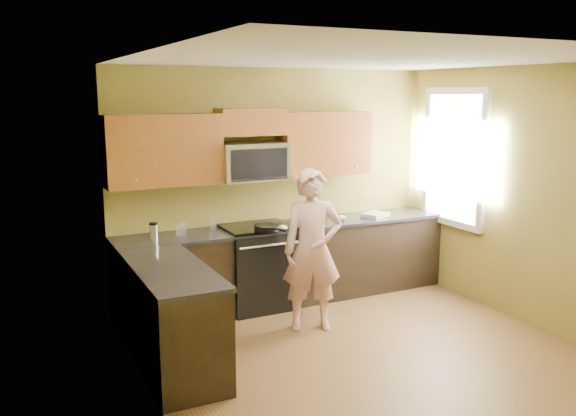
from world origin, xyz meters
TOP-DOWN VIEW (x-y plane):
  - floor at (0.00, 0.00)m, footprint 4.00×4.00m
  - ceiling at (0.00, 0.00)m, footprint 4.00×4.00m
  - wall_back at (0.00, 2.00)m, footprint 4.00×0.00m
  - wall_front at (0.00, -2.00)m, footprint 4.00×0.00m
  - wall_left at (-2.00, 0.00)m, footprint 0.00×4.00m
  - wall_right at (2.00, 0.00)m, footprint 0.00×4.00m
  - cabinet_back_run at (0.00, 1.70)m, footprint 4.00×0.60m
  - cabinet_left_run at (-1.70, 0.60)m, footprint 0.60×1.60m
  - countertop_back at (0.00, 1.69)m, footprint 4.00×0.62m
  - countertop_left at (-1.69, 0.60)m, footprint 0.62×1.60m
  - stove at (-0.40, 1.68)m, footprint 0.76×0.65m
  - microwave at (-0.40, 1.80)m, footprint 0.76×0.40m
  - upper_cab_left at (-1.39, 1.83)m, footprint 1.22×0.33m
  - upper_cab_right at (0.54, 1.83)m, footprint 1.12×0.33m
  - upper_cab_over_mw at (-0.40, 1.83)m, footprint 0.76×0.33m
  - window at (1.98, 1.20)m, footprint 0.06×1.06m
  - woman at (-0.15, 0.84)m, footprint 0.71×0.58m
  - frying_pan at (-0.40, 1.42)m, footprint 0.43×0.55m
  - butter_tub at (0.41, 1.72)m, footprint 0.15×0.15m
  - toast_slice at (0.21, 1.49)m, footprint 0.11×0.11m
  - napkin_a at (-0.19, 1.45)m, footprint 0.12×0.13m
  - napkin_b at (0.66, 1.62)m, footprint 0.13×0.14m
  - dish_towel at (1.15, 1.62)m, footprint 0.37×0.33m
  - travel_mug at (-1.58, 1.63)m, footprint 0.09×0.09m
  - glass_a at (-1.28, 1.71)m, footprint 0.08×0.08m
  - glass_b at (-1.21, 1.83)m, footprint 0.08×0.08m
  - glass_c at (-0.87, 1.84)m, footprint 0.08×0.08m

SIDE VIEW (x-z plane):
  - floor at x=0.00m, z-range 0.00..0.00m
  - cabinet_back_run at x=0.00m, z-range 0.00..0.88m
  - cabinet_left_run at x=-1.70m, z-range 0.00..0.88m
  - stove at x=-0.40m, z-range 0.00..0.95m
  - woman at x=-0.15m, z-range 0.00..1.67m
  - countertop_back at x=0.00m, z-range 0.88..0.92m
  - countertop_left at x=-1.69m, z-range 0.88..0.92m
  - butter_tub at x=0.41m, z-range 0.87..0.97m
  - travel_mug at x=-1.58m, z-range 0.83..1.01m
  - toast_slice at x=0.21m, z-range 0.92..0.93m
  - dish_towel at x=1.15m, z-range 0.92..0.97m
  - frying_pan at x=-0.40m, z-range 0.92..0.98m
  - napkin_a at x=-0.19m, z-range 0.92..0.98m
  - napkin_b at x=0.66m, z-range 0.92..0.99m
  - glass_a at x=-1.28m, z-range 0.92..1.04m
  - glass_b at x=-1.21m, z-range 0.92..1.04m
  - glass_c at x=-0.87m, z-range 0.92..1.04m
  - wall_back at x=0.00m, z-range -0.65..3.35m
  - wall_front at x=0.00m, z-range -0.65..3.35m
  - wall_left at x=-2.00m, z-range -0.65..3.35m
  - wall_right at x=2.00m, z-range -0.65..3.35m
  - microwave at x=-0.40m, z-range 1.24..1.66m
  - upper_cab_left at x=-1.39m, z-range 1.07..1.82m
  - upper_cab_right at x=0.54m, z-range 1.07..1.82m
  - window at x=1.98m, z-range 0.82..2.48m
  - upper_cab_over_mw at x=-0.40m, z-range 1.95..2.25m
  - ceiling at x=0.00m, z-range 2.70..2.70m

